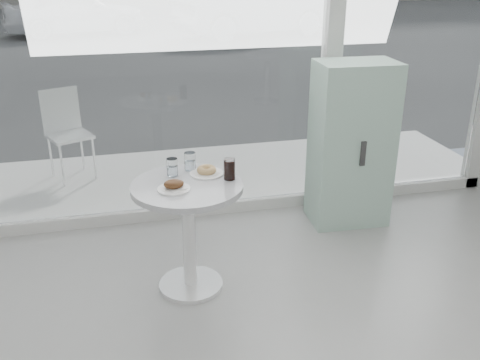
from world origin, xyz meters
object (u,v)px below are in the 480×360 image
object	(u,v)px
water_tumbler_a	(172,168)
patio_chair	(66,128)
mint_cabinet	(351,145)
car_silver	(256,8)
plate_donut	(207,171)
main_table	(188,215)
car_white	(74,11)
water_tumbler_b	(190,162)
cola_glass	(229,169)
plate_fritter	(174,186)

from	to	relation	value
water_tumbler_a	patio_chair	bearing A→B (deg)	112.04
patio_chair	mint_cabinet	bearing A→B (deg)	-55.07
mint_cabinet	car_silver	world-z (taller)	car_silver
mint_cabinet	water_tumbler_a	size ratio (longest dim) A/B	11.40
car_silver	plate_donut	xyz separation A→B (m)	(-3.46, -11.62, 0.05)
main_table	patio_chair	world-z (taller)	patio_chair
car_white	plate_donut	size ratio (longest dim) A/B	17.26
water_tumbler_b	cola_glass	xyz separation A→B (m)	(0.22, -0.22, 0.01)
cola_glass	plate_donut	bearing A→B (deg)	138.00
main_table	mint_cabinet	world-z (taller)	mint_cabinet
patio_chair	water_tumbler_a	distance (m)	2.18
car_white	plate_donut	xyz separation A→B (m)	(1.43, -13.10, 0.13)
patio_chair	water_tumbler_b	world-z (taller)	patio_chair
main_table	patio_chair	xyz separation A→B (m)	(-0.88, 2.17, -0.00)
mint_cabinet	main_table	bearing A→B (deg)	-151.35
main_table	mint_cabinet	xyz separation A→B (m)	(1.46, 0.70, 0.13)
mint_cabinet	cola_glass	bearing A→B (deg)	-146.72
car_white	patio_chair	bearing A→B (deg)	170.42
patio_chair	car_white	size ratio (longest dim) A/B	0.23
plate_fritter	plate_donut	size ratio (longest dim) A/B	0.92
mint_cabinet	plate_donut	size ratio (longest dim) A/B	6.08
car_white	car_silver	distance (m)	5.11
main_table	water_tumbler_a	bearing A→B (deg)	113.81
car_white	cola_glass	world-z (taller)	car_white
mint_cabinet	plate_donut	bearing A→B (deg)	-153.43
mint_cabinet	water_tumbler_b	xyz separation A→B (m)	(-1.40, -0.47, 0.15)
water_tumbler_a	water_tumbler_b	xyz separation A→B (m)	(0.13, 0.07, 0.00)
car_silver	water_tumbler_a	bearing A→B (deg)	147.47
car_white	plate_fritter	bearing A→B (deg)	173.49
plate_fritter	water_tumbler_a	xyz separation A→B (m)	(0.02, 0.23, 0.03)
plate_fritter	water_tumbler_a	world-z (taller)	water_tumbler_a
cola_glass	plate_fritter	bearing A→B (deg)	-166.73
patio_chair	main_table	bearing A→B (deg)	-90.84
plate_fritter	cola_glass	world-z (taller)	cola_glass
car_silver	plate_fritter	distance (m)	12.38
mint_cabinet	patio_chair	world-z (taller)	mint_cabinet
mint_cabinet	plate_fritter	world-z (taller)	mint_cabinet
main_table	car_silver	xyz separation A→B (m)	(3.61, 11.75, 0.19)
mint_cabinet	plate_fritter	size ratio (longest dim) A/B	6.59
patio_chair	water_tumbler_b	size ratio (longest dim) A/B	6.97
water_tumbler_a	cola_glass	world-z (taller)	cola_glass
mint_cabinet	patio_chair	size ratio (longest dim) A/B	1.55
mint_cabinet	patio_chair	distance (m)	2.77
car_silver	cola_glass	bearing A→B (deg)	149.26
main_table	plate_donut	size ratio (longest dim) A/B	3.45
cola_glass	water_tumbler_b	bearing A→B (deg)	135.83
cola_glass	water_tumbler_a	bearing A→B (deg)	157.23
mint_cabinet	car_white	distance (m)	12.82
car_white	car_silver	world-z (taller)	car_silver
main_table	car_silver	size ratio (longest dim) A/B	0.17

